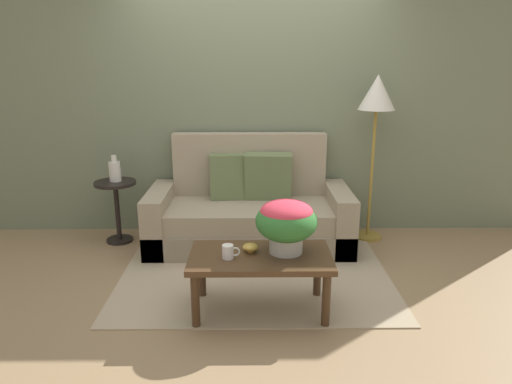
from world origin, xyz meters
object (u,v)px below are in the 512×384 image
Objects in this scene: floor_lamp at (377,103)px; coffee_mug at (228,252)px; potted_plant at (286,221)px; snack_bowl at (250,247)px; couch at (250,212)px; table_vase at (115,171)px; coffee_table at (260,263)px; side_table at (117,200)px.

floor_lamp is 2.18m from coffee_mug.
snack_bowl is (-0.25, 0.01, -0.20)m from potted_plant.
couch is 7.55× the size of table_vase.
snack_bowl is at bearing -131.03° from floor_lamp.
couch reaches higher than snack_bowl.
potted_plant reaches higher than coffee_mug.
floor_lamp is at bearing 48.97° from snack_bowl.
floor_lamp reaches higher than couch.
coffee_table is 8.85× the size of snack_bowl.
coffee_table is 0.25m from coffee_mug.
side_table is 5.48× the size of snack_bowl.
table_vase reaches higher than coffee_mug.
table_vase reaches higher than snack_bowl.
table_vase is (-1.56, 1.32, 0.05)m from potted_plant.
coffee_mug is at bearing -50.82° from table_vase.
table_vase is (0.00, 0.02, 0.30)m from side_table.
snack_bowl is at bearing 37.04° from coffee_mug.
side_table reaches higher than coffee_table.
side_table is 1.84m from snack_bowl.
coffee_table is 1.93m from side_table.
table_vase is (-1.30, 0.07, 0.40)m from couch.
snack_bowl is 0.44× the size of table_vase.
floor_lamp reaches higher than potted_plant.
snack_bowl is at bearing -89.51° from couch.
floor_lamp is 2.02m from snack_bowl.
coffee_mug is at bearing -50.42° from side_table.
snack_bowl is (0.15, 0.11, -0.02)m from coffee_mug.
couch is 1.59m from floor_lamp.
table_vase is at bearing -178.65° from floor_lamp.
side_table is at bearing -178.29° from floor_lamp.
table_vase reaches higher than side_table.
table_vase is at bearing 77.45° from side_table.
side_table is 2.67m from floor_lamp.
coffee_mug is 1.85m from table_vase.
coffee_mug is (-0.22, -0.06, 0.11)m from coffee_table.
potted_plant is 0.32m from snack_bowl.
snack_bowl is at bearing -44.57° from side_table.
side_table is 4.98× the size of coffee_mug.
potted_plant reaches higher than coffee_table.
couch reaches higher than coffee_table.
side_table is at bearing 177.66° from couch.
floor_lamp reaches higher than coffee_table.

